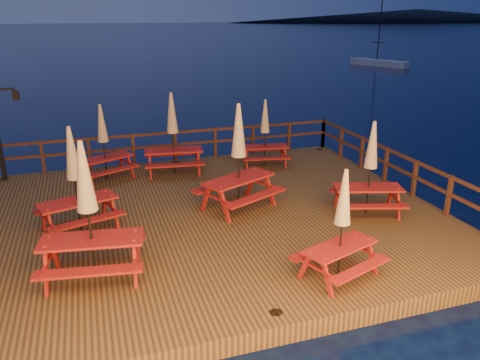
{
  "coord_description": "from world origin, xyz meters",
  "views": [
    {
      "loc": [
        -2.8,
        -11.08,
        5.44
      ],
      "look_at": [
        1.03,
        0.6,
        1.01
      ],
      "focal_mm": 35.0,
      "sensor_mm": 36.0,
      "label": 1
    }
  ],
  "objects_px": {
    "sailboat": "(379,63)",
    "picnic_table_0": "(173,132)",
    "lamp_post": "(1,124)",
    "picnic_table_1": "(88,209)",
    "picnic_table_2": "(239,155)"
  },
  "relations": [
    {
      "from": "picnic_table_0",
      "to": "picnic_table_2",
      "type": "xyz_separation_m",
      "value": [
        1.12,
        -3.44,
        0.1
      ]
    },
    {
      "from": "picnic_table_1",
      "to": "lamp_post",
      "type": "bearing_deg",
      "value": 118.13
    },
    {
      "from": "sailboat",
      "to": "picnic_table_2",
      "type": "height_order",
      "value": "sailboat"
    },
    {
      "from": "lamp_post",
      "to": "picnic_table_2",
      "type": "relative_size",
      "value": 1.05
    },
    {
      "from": "picnic_table_0",
      "to": "picnic_table_1",
      "type": "bearing_deg",
      "value": -107.06
    },
    {
      "from": "lamp_post",
      "to": "picnic_table_0",
      "type": "bearing_deg",
      "value": -11.01
    },
    {
      "from": "picnic_table_0",
      "to": "picnic_table_1",
      "type": "distance_m",
      "value": 6.51
    },
    {
      "from": "picnic_table_0",
      "to": "lamp_post",
      "type": "bearing_deg",
      "value": 176.61
    },
    {
      "from": "picnic_table_2",
      "to": "picnic_table_0",
      "type": "bearing_deg",
      "value": 83.18
    },
    {
      "from": "sailboat",
      "to": "picnic_table_0",
      "type": "xyz_separation_m",
      "value": [
        -27.34,
        -29.11,
        1.46
      ]
    },
    {
      "from": "lamp_post",
      "to": "picnic_table_2",
      "type": "height_order",
      "value": "lamp_post"
    },
    {
      "from": "lamp_post",
      "to": "sailboat",
      "type": "bearing_deg",
      "value": 40.92
    },
    {
      "from": "sailboat",
      "to": "lamp_post",
      "type": "bearing_deg",
      "value": -162.44
    },
    {
      "from": "lamp_post",
      "to": "picnic_table_1",
      "type": "relative_size",
      "value": 1.06
    },
    {
      "from": "picnic_table_1",
      "to": "picnic_table_2",
      "type": "relative_size",
      "value": 0.99
    }
  ]
}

